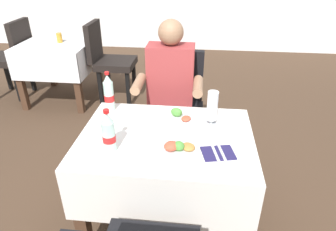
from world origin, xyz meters
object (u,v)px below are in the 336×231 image
Objects in this scene: main_dining_table at (166,160)px; seated_diner_far at (170,92)px; cola_bottle_secondary at (109,94)px; beer_glass_left at (212,108)px; background_dining_table at (60,57)px; cola_bottle_primary at (109,133)px; background_chair_right at (108,58)px; napkin_cutlery_set at (218,153)px; background_table_tumbler at (59,38)px; background_chair_left at (12,54)px; plate_near_camera at (177,147)px; plate_far_diner at (180,117)px; chair_far_diner_seat at (177,104)px.

seated_diner_far reaches higher than main_dining_table.
seated_diner_far reaches higher than cola_bottle_secondary.
beer_glass_left is at bearing 31.81° from main_dining_table.
main_dining_table is 0.81× the size of seated_diner_far.
main_dining_table and background_dining_table have the same top height.
cola_bottle_primary is 2.21m from background_chair_right.
cola_bottle_secondary is 1.74m from background_chair_right.
napkin_cutlery_set is 2.70m from background_table_tumbler.
background_chair_left is at bearing 149.41° from seated_diner_far.
cola_bottle_secondary is at bearing 170.64° from beer_glass_left.
plate_near_camera is 2.62m from background_dining_table.
beer_glass_left is at bearing -9.36° from cola_bottle_secondary.
beer_glass_left is at bearing 32.17° from cola_bottle_primary.
main_dining_table is 2.12m from background_chair_right.
background_chair_left reaches higher than beer_glass_left.
plate_near_camera is 0.34m from plate_far_diner.
background_table_tumbler is at bearing 127.73° from plate_near_camera.
napkin_cutlery_set is (0.23, -0.35, -0.01)m from plate_far_diner.
chair_far_diner_seat is at bearing 68.01° from seated_diner_far.
chair_far_diner_seat is 0.94m from plate_near_camera.
main_dining_table is 4.62× the size of beer_glass_left.
cola_bottle_secondary is at bearing -56.33° from background_table_tumbler.
plate_near_camera is 0.22m from napkin_cutlery_set.
cola_bottle_secondary is 0.32× the size of background_dining_table.
cola_bottle_secondary is at bearing 149.27° from napkin_cutlery_set.
plate_near_camera is 1.26× the size of napkin_cutlery_set.
plate_far_diner is at bearing -46.85° from background_dining_table.
seated_diner_far is (-0.04, -0.11, 0.16)m from chair_far_diner_seat.
beer_glass_left is at bearing -55.73° from background_chair_right.
chair_far_diner_seat is at bearing 113.44° from beer_glass_left.
chair_far_diner_seat is 1.91m from background_dining_table.
background_dining_table is at bearing 131.73° from napkin_cutlery_set.
background_table_tumbler is (-1.48, 1.10, 0.23)m from chair_far_diner_seat.
plate_far_diner reaches higher than napkin_cutlery_set.
napkin_cutlery_set is (0.22, -0.01, -0.01)m from plate_near_camera.
main_dining_table is at bearing -108.45° from plate_far_diner.
beer_glass_left is 0.80× the size of cola_bottle_secondary.
background_dining_table is at bearing 180.00° from background_chair_right.
main_dining_table is 2.87m from background_chair_left.
napkin_cutlery_set reaches higher than background_dining_table.
chair_far_diner_seat is at bearing 50.25° from cola_bottle_secondary.
seated_diner_far reaches higher than plate_far_diner.
beer_glass_left is at bearing -35.88° from background_chair_left.
seated_diner_far reaches higher than background_dining_table.
plate_near_camera is 0.65m from cola_bottle_secondary.
background_chair_right is at bearing 0.00° from background_dining_table.
background_chair_left is at bearing 144.12° from beer_glass_left.
chair_far_diner_seat and background_chair_left have the same top height.
chair_far_diner_seat is at bearing -50.83° from background_chair_right.
seated_diner_far is 5.11× the size of plate_near_camera.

